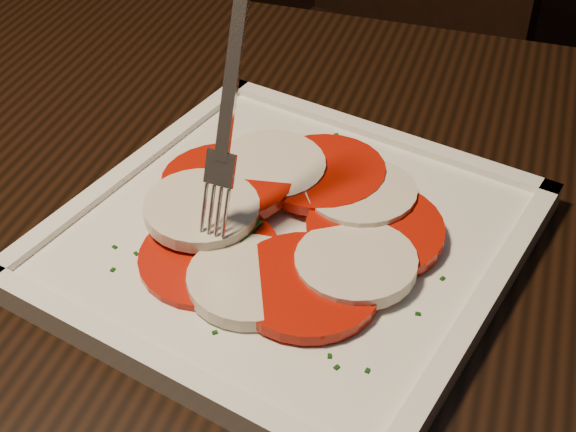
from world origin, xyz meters
The scene contains 5 objects.
table centered at (0.23, -0.05, 0.65)m, with size 1.24×0.86×0.75m.
chair centered at (0.16, 0.79, 0.53)m, with size 0.52×0.52×0.93m.
plate centered at (0.30, -0.03, 0.76)m, with size 0.30×0.30×0.01m, color white.
caprese_salad centered at (0.30, -0.03, 0.77)m, with size 0.22×0.24×0.03m.
fork centered at (0.26, -0.03, 0.87)m, with size 0.03×0.07×0.17m, color white, non-canonical shape.
Camera 1 is at (0.45, -0.43, 1.14)m, focal length 50.00 mm.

